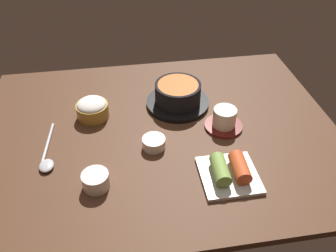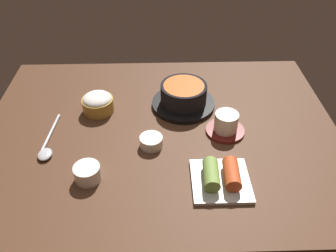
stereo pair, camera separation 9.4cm
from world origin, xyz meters
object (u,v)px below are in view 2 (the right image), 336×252
at_px(stone_pot, 184,96).
at_px(kimchi_plate, 221,177).
at_px(spoon, 47,147).
at_px(banchan_cup_center, 151,141).
at_px(side_bowl_near, 88,173).
at_px(tea_cup_with_saucer, 226,124).
at_px(rice_bowl, 98,103).

relative_size(stone_pot, kimchi_plate, 1.39).
height_order(stone_pot, kimchi_plate, stone_pot).
bearing_deg(spoon, banchan_cup_center, 1.05).
distance_m(banchan_cup_center, side_bowl_near, 0.19).
height_order(banchan_cup_center, side_bowl_near, side_bowl_near).
height_order(tea_cup_with_saucer, spoon, tea_cup_with_saucer).
height_order(banchan_cup_center, spoon, banchan_cup_center).
bearing_deg(stone_pot, spoon, -153.66).
bearing_deg(side_bowl_near, tea_cup_with_saucer, 24.89).
bearing_deg(tea_cup_with_saucer, kimchi_plate, -102.12).
distance_m(stone_pot, tea_cup_with_saucer, 0.17).
bearing_deg(side_bowl_near, kimchi_plate, -3.73).
bearing_deg(rice_bowl, kimchi_plate, -42.04).
height_order(rice_bowl, tea_cup_with_saucer, tea_cup_with_saucer).
height_order(stone_pot, banchan_cup_center, stone_pot).
distance_m(rice_bowl, spoon, 0.20).
bearing_deg(banchan_cup_center, tea_cup_with_saucer, 14.13).
bearing_deg(tea_cup_with_saucer, spoon, -173.27).
bearing_deg(tea_cup_with_saucer, stone_pot, 130.61).
distance_m(stone_pot, banchan_cup_center, 0.20).
bearing_deg(spoon, rice_bowl, 54.75).
height_order(rice_bowl, banchan_cup_center, rice_bowl).
xyz_separation_m(tea_cup_with_saucer, banchan_cup_center, (-0.21, -0.05, -0.01)).
distance_m(side_bowl_near, spoon, 0.17).
height_order(tea_cup_with_saucer, kimchi_plate, tea_cup_with_saucer).
relative_size(rice_bowl, side_bowl_near, 1.45).
xyz_separation_m(stone_pot, side_bowl_near, (-0.25, -0.29, -0.01)).
distance_m(banchan_cup_center, kimchi_plate, 0.21).
relative_size(banchan_cup_center, spoon, 0.32).
distance_m(rice_bowl, kimchi_plate, 0.44).
xyz_separation_m(stone_pot, rice_bowl, (-0.26, -0.02, -0.00)).
bearing_deg(tea_cup_with_saucer, rice_bowl, 163.61).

